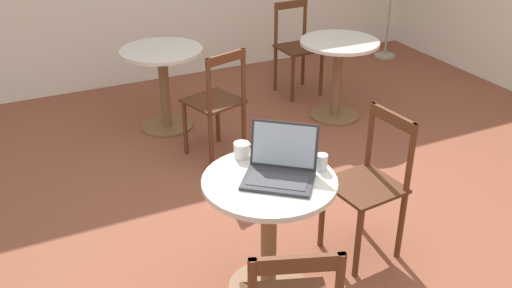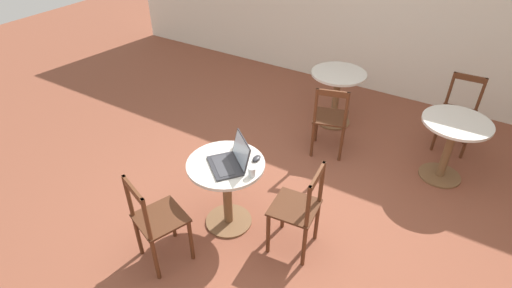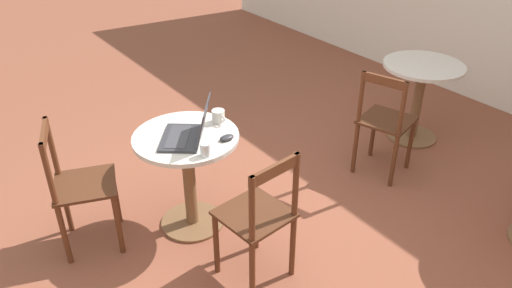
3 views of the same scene
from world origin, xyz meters
name	(u,v)px [view 3 (image 3 of 3)]	position (x,y,z in m)	size (l,w,h in m)	color
ground_plane	(253,236)	(0.00, 0.00, 0.00)	(16.00, 16.00, 0.00)	brown
cafe_table_near	(188,163)	(-0.38, -0.26, 0.51)	(0.69, 0.69, 0.72)	brown
cafe_table_far	(420,86)	(-0.24, 2.01, 0.51)	(0.69, 0.69, 0.72)	brown
chair_near_front	(79,187)	(-0.62, -0.93, 0.46)	(0.49, 0.49, 0.90)	#562D19
chair_near_right	(259,219)	(0.32, -0.19, 0.46)	(0.42, 0.42, 0.90)	#562D19
chair_far_front	(384,123)	(-0.04, 1.31, 0.46)	(0.48, 0.48, 0.90)	#562D19
laptop	(189,132)	(-0.32, -0.27, 0.78)	(0.46, 0.46, 0.26)	#2D2D33
mouse	(227,138)	(-0.17, -0.08, 0.74)	(0.06, 0.10, 0.03)	#2D2D33
mug	(218,116)	(-0.41, 0.01, 0.77)	(0.12, 0.09, 0.09)	silver
drinking_glass	(205,150)	(-0.09, -0.29, 0.77)	(0.06, 0.06, 0.09)	silver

